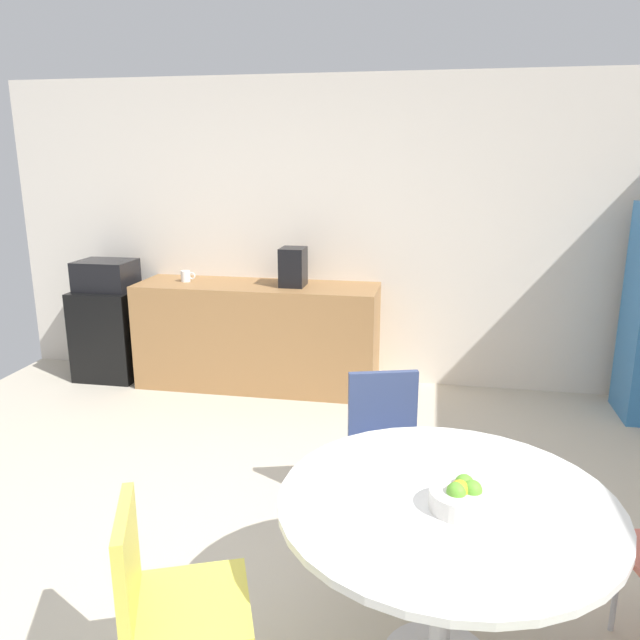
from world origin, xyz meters
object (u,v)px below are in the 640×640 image
object	(u,v)px
mug_white	(186,276)
chair_navy	(386,432)
chair_yellow	(158,589)
microwave	(106,275)
round_table	(446,527)
mini_fridge	(111,333)
fruit_bowl	(461,497)
coffee_maker	(293,267)

from	to	relation	value
mug_white	chair_navy	bearing A→B (deg)	-45.16
chair_yellow	chair_navy	bearing A→B (deg)	64.32
microwave	round_table	bearing A→B (deg)	-44.52
mini_fridge	fruit_bowl	xyz separation A→B (m)	(2.97, -2.94, 0.39)
chair_yellow	chair_navy	xyz separation A→B (m)	(0.66, 1.38, 0.00)
coffee_maker	round_table	bearing A→B (deg)	-66.81
chair_navy	mug_white	world-z (taller)	mug_white
mini_fridge	fruit_bowl	size ratio (longest dim) A/B	3.69
round_table	coffee_maker	xyz separation A→B (m)	(-1.23, 2.88, 0.43)
fruit_bowl	mug_white	distance (m)	3.70
round_table	mug_white	size ratio (longest dim) A/B	9.59
mini_fridge	round_table	xyz separation A→B (m)	(2.93, -2.88, 0.23)
fruit_bowl	chair_navy	bearing A→B (deg)	108.00
round_table	chair_yellow	world-z (taller)	chair_yellow
mini_fridge	chair_yellow	world-z (taller)	chair_yellow
chair_yellow	chair_navy	world-z (taller)	same
mini_fridge	mug_white	bearing A→B (deg)	0.68
microwave	chair_yellow	size ratio (longest dim) A/B	0.58
round_table	mini_fridge	bearing A→B (deg)	135.48
microwave	mug_white	world-z (taller)	microwave
coffee_maker	chair_navy	bearing A→B (deg)	-63.62
round_table	chair_yellow	bearing A→B (deg)	-158.07
mini_fridge	microwave	distance (m)	0.53
mini_fridge	coffee_maker	world-z (taller)	coffee_maker
mug_white	fruit_bowl	bearing A→B (deg)	-52.92
chair_navy	chair_yellow	bearing A→B (deg)	-115.68
chair_yellow	coffee_maker	bearing A→B (deg)	94.76
microwave	chair_yellow	world-z (taller)	microwave
chair_yellow	round_table	bearing A→B (deg)	21.93
microwave	mug_white	xyz separation A→B (m)	(0.75, 0.01, 0.02)
mug_white	round_table	bearing A→B (deg)	-52.92
microwave	round_table	world-z (taller)	microwave
mini_fridge	round_table	bearing A→B (deg)	-44.52
round_table	fruit_bowl	world-z (taller)	fruit_bowl
chair_navy	mini_fridge	bearing A→B (deg)	144.35
mini_fridge	mug_white	size ratio (longest dim) A/B	6.22
fruit_bowl	coffee_maker	size ratio (longest dim) A/B	0.68
coffee_maker	mug_white	bearing A→B (deg)	179.46
microwave	chair_navy	size ratio (longest dim) A/B	0.58
round_table	mug_white	bearing A→B (deg)	127.08
round_table	coffee_maker	bearing A→B (deg)	113.19
chair_navy	mug_white	distance (m)	2.71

